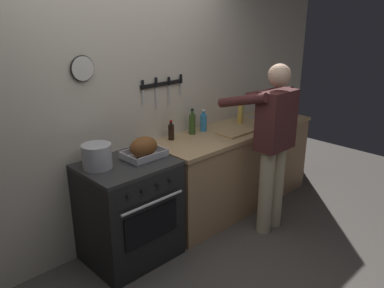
# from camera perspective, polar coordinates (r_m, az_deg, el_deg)

# --- Properties ---
(wall_back) EXTENTS (6.00, 0.13, 2.60)m
(wall_back) POSITION_cam_1_polar(r_m,az_deg,el_deg) (3.55, -10.49, 5.71)
(wall_back) COLOR beige
(wall_back) RESTS_ON ground
(counter_block) EXTENTS (2.03, 0.65, 0.90)m
(counter_block) POSITION_cam_1_polar(r_m,az_deg,el_deg) (4.34, 6.29, -3.30)
(counter_block) COLOR tan
(counter_block) RESTS_ON ground
(stove) EXTENTS (0.76, 0.67, 0.90)m
(stove) POSITION_cam_1_polar(r_m,az_deg,el_deg) (3.46, -9.26, -9.73)
(stove) COLOR black
(stove) RESTS_ON ground
(person_cook) EXTENTS (0.51, 0.63, 1.66)m
(person_cook) POSITION_cam_1_polar(r_m,az_deg,el_deg) (3.75, 11.85, 0.77)
(person_cook) COLOR #C6B793
(person_cook) RESTS_ON ground
(roasting_pan) EXTENTS (0.35, 0.26, 0.19)m
(roasting_pan) POSITION_cam_1_polar(r_m,az_deg,el_deg) (3.34, -7.14, -0.64)
(roasting_pan) COLOR #B7B7BC
(roasting_pan) RESTS_ON stove
(stock_pot) EXTENTS (0.24, 0.24, 0.20)m
(stock_pot) POSITION_cam_1_polar(r_m,az_deg,el_deg) (3.19, -13.85, -1.77)
(stock_pot) COLOR #B7B7BC
(stock_pot) RESTS_ON stove
(cutting_board) EXTENTS (0.36, 0.24, 0.02)m
(cutting_board) POSITION_cam_1_polar(r_m,az_deg,el_deg) (4.02, 6.34, 1.73)
(cutting_board) COLOR tan
(cutting_board) RESTS_ON counter_block
(bottle_olive_oil) EXTENTS (0.07, 0.07, 0.26)m
(bottle_olive_oil) POSITION_cam_1_polar(r_m,az_deg,el_deg) (3.95, 0.03, 3.05)
(bottle_olive_oil) COLOR #385623
(bottle_olive_oil) RESTS_ON counter_block
(bottle_dish_soap) EXTENTS (0.07, 0.07, 0.23)m
(bottle_dish_soap) POSITION_cam_1_polar(r_m,az_deg,el_deg) (4.05, 1.70, 3.24)
(bottle_dish_soap) COLOR #338CCC
(bottle_dish_soap) RESTS_ON counter_block
(bottle_cooking_oil) EXTENTS (0.07, 0.07, 0.28)m
(bottle_cooking_oil) POSITION_cam_1_polar(r_m,az_deg,el_deg) (4.37, 7.18, 4.57)
(bottle_cooking_oil) COLOR gold
(bottle_cooking_oil) RESTS_ON counter_block
(bottle_soy_sauce) EXTENTS (0.06, 0.06, 0.20)m
(bottle_soy_sauce) POSITION_cam_1_polar(r_m,az_deg,el_deg) (3.79, -3.10, 1.83)
(bottle_soy_sauce) COLOR black
(bottle_soy_sauce) RESTS_ON counter_block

